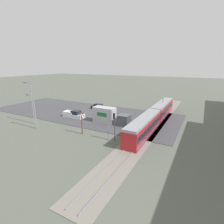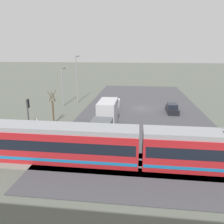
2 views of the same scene
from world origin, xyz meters
The scene contains 12 objects.
ground_plane centered at (0.00, 0.00, 0.00)m, with size 320.00×320.00×0.00m, color #565B51.
road_surface centered at (0.00, 0.00, 0.04)m, with size 20.39×51.96×0.08m.
rail_bed centered at (0.00, 20.33, 0.05)m, with size 57.57×4.40×0.22m.
light_rail_tram centered at (0.36, 20.33, 1.74)m, with size 29.95×2.69×4.56m.
box_truck centered at (4.82, 11.19, 1.71)m, with size 2.36×8.55×3.52m.
pickup_truck centered at (5.04, 1.32, 0.76)m, with size 1.95×5.64×1.80m.
sedan_car_0 centered at (-5.02, 2.10, 0.71)m, with size 1.79×4.34×1.54m.
traffic_light_pole centered at (12.75, 16.64, 3.27)m, with size 0.28×0.47×5.03m.
street_tree centered at (12.74, 9.75, 2.18)m, with size 1.13×0.94×4.79m.
street_lamp_near_crossing centered at (12.90, -3.70, 5.27)m, with size 0.36×1.95×9.26m.
street_lamp_mid_block centered at (14.83, -0.68, 4.19)m, with size 0.36×1.95×7.16m.
no_parking_sign centered at (12.64, 15.29, 1.47)m, with size 0.32×0.08×2.43m.
Camera 2 is at (0.74, 38.54, 10.12)m, focal length 35.00 mm.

